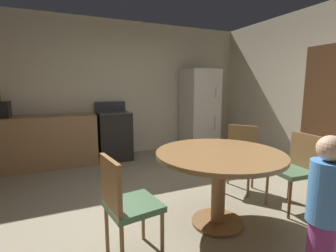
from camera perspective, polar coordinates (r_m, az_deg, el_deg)
ground_plane at (r=2.86m, az=4.67°, el=-20.18°), size 14.00×14.00×0.00m
wall_back at (r=5.24m, az=-10.82°, el=8.43°), size 5.68×0.12×2.70m
kitchen_counter at (r=4.81m, az=-27.91°, el=-3.32°), size 1.93×0.60×0.90m
oven_range at (r=4.89m, az=-12.37°, el=-2.07°), size 0.60×0.60×1.10m
refrigerator at (r=5.48m, az=7.33°, el=3.61°), size 0.68×0.68×1.76m
door_panelled at (r=4.60m, az=32.98°, el=2.95°), size 0.05×0.84×2.04m
dining_table at (r=2.54m, az=11.75°, el=-9.22°), size 1.26×1.26×0.76m
chair_west at (r=2.06m, az=-9.86°, el=-16.85°), size 0.45×0.45×0.87m
chair_northeast at (r=3.51m, az=16.22°, el=-6.07°), size 0.56×0.56×0.87m
chair_east at (r=3.19m, az=27.51°, el=-8.28°), size 0.43×0.43×0.87m
person_child at (r=2.03m, az=32.42°, el=-16.19°), size 0.25×0.25×1.09m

